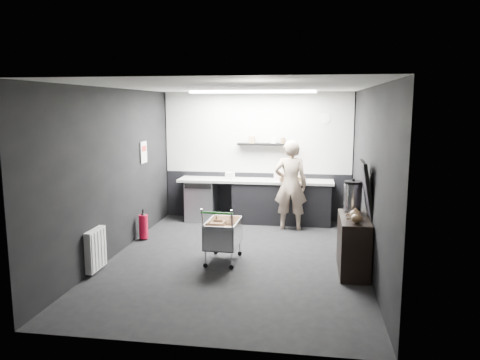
# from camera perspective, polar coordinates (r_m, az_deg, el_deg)

# --- Properties ---
(floor) EXTENTS (5.50, 5.50, 0.00)m
(floor) POSITION_cam_1_polar(r_m,az_deg,el_deg) (7.56, -0.40, -9.62)
(floor) COLOR black
(floor) RESTS_ON ground
(ceiling) EXTENTS (5.50, 5.50, 0.00)m
(ceiling) POSITION_cam_1_polar(r_m,az_deg,el_deg) (7.16, -0.42, 11.30)
(ceiling) COLOR white
(ceiling) RESTS_ON wall_back
(wall_back) EXTENTS (5.50, 0.00, 5.50)m
(wall_back) POSITION_cam_1_polar(r_m,az_deg,el_deg) (9.94, 2.11, 2.91)
(wall_back) COLOR black
(wall_back) RESTS_ON floor
(wall_front) EXTENTS (5.50, 0.00, 5.50)m
(wall_front) POSITION_cam_1_polar(r_m,az_deg,el_deg) (4.59, -5.88, -4.57)
(wall_front) COLOR black
(wall_front) RESTS_ON floor
(wall_left) EXTENTS (0.00, 5.50, 5.50)m
(wall_left) POSITION_cam_1_polar(r_m,az_deg,el_deg) (7.80, -15.07, 0.87)
(wall_left) COLOR black
(wall_left) RESTS_ON floor
(wall_right) EXTENTS (0.00, 5.50, 5.50)m
(wall_right) POSITION_cam_1_polar(r_m,az_deg,el_deg) (7.20, 15.52, 0.17)
(wall_right) COLOR black
(wall_right) RESTS_ON floor
(kitchen_wall_panel) EXTENTS (3.95, 0.02, 1.70)m
(kitchen_wall_panel) POSITION_cam_1_polar(r_m,az_deg,el_deg) (9.88, 2.11, 5.78)
(kitchen_wall_panel) COLOR beige
(kitchen_wall_panel) RESTS_ON wall_back
(dado_panel) EXTENTS (3.95, 0.02, 1.00)m
(dado_panel) POSITION_cam_1_polar(r_m,az_deg,el_deg) (10.05, 2.07, -1.92)
(dado_panel) COLOR black
(dado_panel) RESTS_ON wall_back
(floating_shelf) EXTENTS (1.20, 0.22, 0.04)m
(floating_shelf) POSITION_cam_1_polar(r_m,az_deg,el_deg) (9.76, 3.20, 4.38)
(floating_shelf) COLOR black
(floating_shelf) RESTS_ON wall_back
(wall_clock) EXTENTS (0.20, 0.03, 0.20)m
(wall_clock) POSITION_cam_1_polar(r_m,az_deg,el_deg) (9.79, 10.35, 7.37)
(wall_clock) COLOR white
(wall_clock) RESTS_ON wall_back
(poster) EXTENTS (0.02, 0.30, 0.40)m
(poster) POSITION_cam_1_polar(r_m,az_deg,el_deg) (8.97, -11.67, 3.33)
(poster) COLOR white
(poster) RESTS_ON wall_left
(poster_red_band) EXTENTS (0.02, 0.22, 0.10)m
(poster_red_band) POSITION_cam_1_polar(r_m,az_deg,el_deg) (8.96, -11.66, 3.78)
(poster_red_band) COLOR red
(poster_red_band) RESTS_ON poster
(radiator) EXTENTS (0.10, 0.50, 0.60)m
(radiator) POSITION_cam_1_polar(r_m,az_deg,el_deg) (7.20, -17.19, -8.09)
(radiator) COLOR white
(radiator) RESTS_ON wall_left
(ceiling_strip) EXTENTS (2.40, 0.20, 0.04)m
(ceiling_strip) POSITION_cam_1_polar(r_m,az_deg,el_deg) (8.99, 1.49, 10.68)
(ceiling_strip) COLOR white
(ceiling_strip) RESTS_ON ceiling
(prep_counter) EXTENTS (3.20, 0.61, 0.90)m
(prep_counter) POSITION_cam_1_polar(r_m,az_deg,el_deg) (9.74, 2.65, -2.54)
(prep_counter) COLOR black
(prep_counter) RESTS_ON floor
(person) EXTENTS (0.65, 0.43, 1.77)m
(person) POSITION_cam_1_polar(r_m,az_deg,el_deg) (9.17, 6.18, -0.61)
(person) COLOR beige
(person) RESTS_ON floor
(shopping_cart) EXTENTS (0.51, 0.83, 0.89)m
(shopping_cart) POSITION_cam_1_polar(r_m,az_deg,el_deg) (7.34, -2.09, -6.75)
(shopping_cart) COLOR silver
(shopping_cart) RESTS_ON floor
(sideboard) EXTENTS (0.46, 1.09, 1.64)m
(sideboard) POSITION_cam_1_polar(r_m,az_deg,el_deg) (7.11, 13.74, -6.69)
(sideboard) COLOR black
(sideboard) RESTS_ON floor
(fire_extinguisher) EXTENTS (0.16, 0.16, 0.54)m
(fire_extinguisher) POSITION_cam_1_polar(r_m,az_deg,el_deg) (8.71, -11.69, -5.48)
(fire_extinguisher) COLOR red
(fire_extinguisher) RESTS_ON floor
(cardboard_box) EXTENTS (0.57, 0.47, 0.10)m
(cardboard_box) POSITION_cam_1_polar(r_m,az_deg,el_deg) (9.56, 6.33, 0.20)
(cardboard_box) COLOR #8E714C
(cardboard_box) RESTS_ON prep_counter
(pink_tub) EXTENTS (0.19, 0.19, 0.19)m
(pink_tub) POSITION_cam_1_polar(r_m,az_deg,el_deg) (9.61, 4.71, 0.54)
(pink_tub) COLOR silver
(pink_tub) RESTS_ON prep_counter
(white_container) EXTENTS (0.19, 0.16, 0.15)m
(white_container) POSITION_cam_1_polar(r_m,az_deg,el_deg) (9.69, -1.24, 0.50)
(white_container) COLOR white
(white_container) RESTS_ON prep_counter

